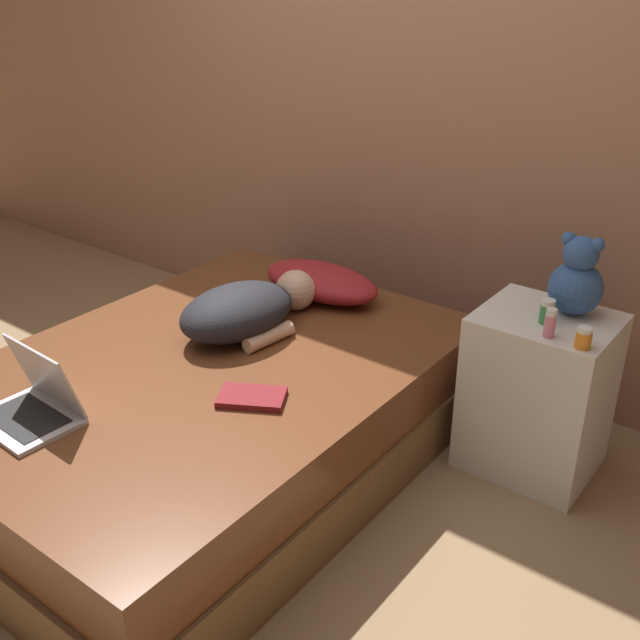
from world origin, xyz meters
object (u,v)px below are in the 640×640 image
at_px(laptop, 33,403).
at_px(bottle_orange, 584,338).
at_px(pillow, 321,281).
at_px(teddy_bear, 577,280).
at_px(bottle_green, 547,312).
at_px(book, 252,397).
at_px(person_lying, 246,309).
at_px(bottle_pink, 550,323).

distance_m(laptop, bottle_orange, 1.83).
distance_m(pillow, teddy_bear, 1.12).
height_order(bottle_green, book, bottle_green).
distance_m(bottle_orange, bottle_green, 0.20).
height_order(pillow, person_lying, person_lying).
distance_m(person_lying, bottle_green, 1.16).
relative_size(person_lying, bottle_orange, 9.11).
bearing_deg(bottle_pink, bottle_orange, -4.11).
height_order(laptop, bottle_green, bottle_green).
relative_size(pillow, person_lying, 0.84).
relative_size(teddy_bear, bottle_green, 3.37).
bearing_deg(bottle_orange, person_lying, -166.25).
distance_m(laptop, bottle_green, 1.78).
relative_size(pillow, bottle_green, 6.40).
bearing_deg(laptop, teddy_bear, 52.00).
relative_size(bottle_orange, book, 0.28).
bearing_deg(bottle_pink, pillow, 172.54).
bearing_deg(bottle_orange, book, -141.50).
xyz_separation_m(teddy_bear, bottle_orange, (0.13, -0.24, -0.09)).
xyz_separation_m(pillow, bottle_green, (1.04, -0.05, 0.17)).
xyz_separation_m(pillow, bottle_pink, (1.09, -0.14, 0.18)).
bearing_deg(person_lying, bottle_green, 27.53).
height_order(person_lying, bottle_pink, bottle_pink).
bearing_deg(bottle_orange, bottle_green, 148.09).
height_order(pillow, bottle_pink, bottle_pink).
bearing_deg(pillow, teddy_bear, 4.93).
relative_size(bottle_pink, book, 0.39).
bearing_deg(bottle_green, book, -131.25).
relative_size(bottle_orange, bottle_pink, 0.71).
height_order(person_lying, teddy_bear, teddy_bear).
xyz_separation_m(pillow, book, (0.34, -0.84, -0.06)).
bearing_deg(pillow, bottle_pink, -7.46).
height_order(pillow, book, pillow).
distance_m(teddy_bear, bottle_orange, 0.29).
bearing_deg(bottle_green, bottle_pink, -63.49).
height_order(pillow, laptop, laptop).
bearing_deg(bottle_orange, laptop, -138.61).
height_order(bottle_orange, bottle_green, bottle_green).
relative_size(teddy_bear, book, 1.13).
xyz_separation_m(laptop, bottle_pink, (1.24, 1.21, 0.19)).
height_order(person_lying, bottle_green, bottle_green).
relative_size(bottle_orange, bottle_green, 0.84).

